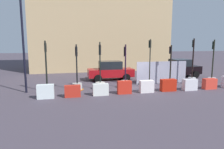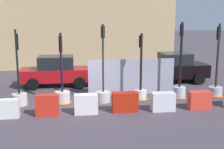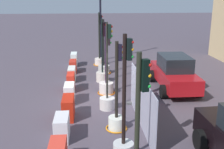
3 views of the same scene
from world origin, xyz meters
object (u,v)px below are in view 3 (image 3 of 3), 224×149
at_px(construction_barrier_3, 71,82).
at_px(traffic_light_6, 124,141).
at_px(traffic_light_3, 106,83).
at_px(construction_barrier_0, 74,59).
at_px(traffic_light_1, 104,65).
at_px(street_lamp_post, 100,4).
at_px(traffic_light_2, 102,72).
at_px(car_red_compact, 174,73).
at_px(traffic_light_5, 117,114).
at_px(construction_barrier_5, 68,108).
at_px(traffic_light_0, 100,57).
at_px(construction_barrier_6, 62,128).
at_px(construction_barrier_4, 69,93).
at_px(construction_barrier_1, 73,66).
at_px(construction_barrier_2, 72,74).
at_px(traffic_light_4, 107,95).

bearing_deg(construction_barrier_3, traffic_light_6, 16.16).
height_order(traffic_light_3, construction_barrier_0, traffic_light_3).
xyz_separation_m(traffic_light_1, street_lamp_post, (-3.56, -0.01, 3.64)).
height_order(traffic_light_2, car_red_compact, traffic_light_2).
bearing_deg(traffic_light_5, construction_barrier_3, -157.05).
bearing_deg(construction_barrier_5, traffic_light_0, 168.85).
bearing_deg(construction_barrier_6, traffic_light_2, 164.47).
distance_m(construction_barrier_4, car_red_compact, 5.55).
bearing_deg(construction_barrier_1, construction_barrier_5, 0.86).
bearing_deg(traffic_light_1, construction_barrier_2, -53.82).
relative_size(traffic_light_6, construction_barrier_1, 3.75).
relative_size(traffic_light_0, car_red_compact, 0.85).
xyz_separation_m(traffic_light_3, construction_barrier_3, (-0.60, -1.79, -0.08)).
distance_m(traffic_light_1, traffic_light_4, 5.66).
height_order(traffic_light_3, construction_barrier_1, traffic_light_3).
xyz_separation_m(construction_barrier_2, car_red_compact, (1.90, 5.40, 0.48)).
bearing_deg(traffic_light_5, car_red_compact, 140.69).
relative_size(construction_barrier_1, construction_barrier_5, 0.90).
xyz_separation_m(construction_barrier_3, construction_barrier_6, (5.01, -0.06, -0.04)).
xyz_separation_m(traffic_light_3, traffic_light_4, (1.96, -0.10, 0.09)).
xyz_separation_m(construction_barrier_0, construction_barrier_3, (5.18, 0.04, 0.00)).
distance_m(traffic_light_6, street_lamp_post, 13.60).
height_order(construction_barrier_3, car_red_compact, car_red_compact).
bearing_deg(street_lamp_post, traffic_light_1, 0.10).
bearing_deg(car_red_compact, construction_barrier_4, -75.37).
height_order(construction_barrier_2, construction_barrier_5, construction_barrier_5).
bearing_deg(construction_barrier_5, construction_barrier_0, -179.32).
relative_size(construction_barrier_0, construction_barrier_4, 1.04).
xyz_separation_m(construction_barrier_1, construction_barrier_5, (6.84, 0.10, 0.05)).
relative_size(construction_barrier_2, construction_barrier_6, 1.02).
relative_size(traffic_light_3, street_lamp_post, 0.49).
xyz_separation_m(traffic_light_5, construction_barrier_6, (0.54, -1.96, -0.18)).
bearing_deg(construction_barrier_3, traffic_light_0, 161.50).
bearing_deg(traffic_light_3, construction_barrier_5, -32.39).
bearing_deg(construction_barrier_0, traffic_light_3, 17.63).
height_order(traffic_light_2, traffic_light_6, traffic_light_6).
height_order(traffic_light_0, construction_barrier_5, traffic_light_0).
bearing_deg(traffic_light_1, construction_barrier_5, -16.07).
bearing_deg(traffic_light_1, construction_barrier_3, -31.74).
bearing_deg(traffic_light_5, traffic_light_0, -179.12).
xyz_separation_m(traffic_light_0, construction_barrier_4, (6.84, -1.73, -0.14)).
distance_m(construction_barrier_0, construction_barrier_4, 6.80).
xyz_separation_m(traffic_light_4, traffic_light_5, (1.90, 0.20, -0.02)).
distance_m(traffic_light_3, street_lamp_post, 8.09).
height_order(traffic_light_4, construction_barrier_6, traffic_light_4).
xyz_separation_m(construction_barrier_4, street_lamp_post, (-8.27, 1.89, 3.71)).
xyz_separation_m(construction_barrier_5, car_red_compact, (-3.10, 5.30, 0.44)).
distance_m(construction_barrier_3, construction_barrier_5, 3.33).
xyz_separation_m(traffic_light_0, traffic_light_1, (2.13, 0.16, -0.06)).
relative_size(traffic_light_1, traffic_light_2, 0.95).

